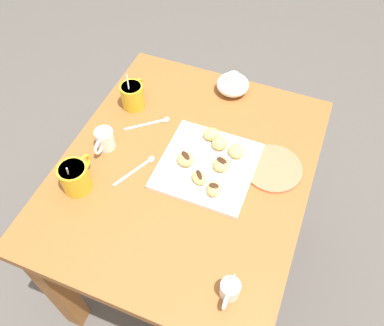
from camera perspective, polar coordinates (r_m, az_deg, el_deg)
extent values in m
plane|color=#514C47|center=(1.90, -0.69, -13.57)|extent=(8.00, 8.00, 0.00)
cube|color=#935628|center=(1.28, -1.00, -1.11)|extent=(0.93, 0.78, 0.04)
cube|color=#935628|center=(1.78, 14.14, -1.13)|extent=(0.07, 0.07, 0.68)
cube|color=#935628|center=(1.56, -18.68, -16.60)|extent=(0.07, 0.07, 0.68)
cube|color=#935628|center=(1.89, -5.43, 4.87)|extent=(0.07, 0.07, 0.68)
cube|color=white|center=(1.26, 2.21, -0.41)|extent=(0.29, 0.29, 0.02)
cylinder|color=gold|center=(1.24, -16.40, -2.06)|extent=(0.09, 0.09, 0.09)
torus|color=gold|center=(1.26, -15.17, -0.05)|extent=(0.06, 0.01, 0.06)
cylinder|color=#331E11|center=(1.20, -16.84, -0.94)|extent=(0.08, 0.08, 0.01)
cylinder|color=silver|center=(1.20, -17.22, -1.71)|extent=(0.03, 0.04, 0.12)
cylinder|color=gold|center=(1.43, -8.52, 9.47)|extent=(0.08, 0.08, 0.09)
torus|color=gold|center=(1.46, -7.64, 10.88)|extent=(0.06, 0.01, 0.06)
cylinder|color=#331E11|center=(1.41, -8.71, 10.63)|extent=(0.07, 0.07, 0.01)
cylinder|color=silver|center=(1.40, -8.99, 10.08)|extent=(0.04, 0.03, 0.12)
cylinder|color=white|center=(1.32, -12.34, 3.37)|extent=(0.06, 0.06, 0.07)
cone|color=white|center=(1.32, -11.94, 4.98)|extent=(0.02, 0.02, 0.02)
torus|color=white|center=(1.30, -13.21, 2.21)|extent=(0.05, 0.01, 0.05)
cylinder|color=white|center=(1.30, -12.57, 4.22)|extent=(0.05, 0.05, 0.01)
ellipsoid|color=white|center=(1.49, 5.86, 11.11)|extent=(0.12, 0.12, 0.07)
sphere|color=silver|center=(1.47, 5.93, 11.77)|extent=(0.07, 0.07, 0.07)
ellipsoid|color=green|center=(1.47, 6.16, 12.65)|extent=(0.02, 0.03, 0.01)
cylinder|color=white|center=(1.06, 5.46, -17.55)|extent=(0.05, 0.05, 0.05)
cone|color=white|center=(1.05, 5.98, -16.04)|extent=(0.02, 0.02, 0.02)
torus|color=white|center=(1.04, 4.81, -19.25)|extent=(0.04, 0.01, 0.04)
cylinder|color=#381E11|center=(1.04, 5.55, -17.16)|extent=(0.04, 0.04, 0.01)
cylinder|color=#E5704C|center=(1.29, 11.48, -0.72)|extent=(0.19, 0.19, 0.01)
cube|color=silver|center=(1.39, -6.69, 5.48)|extent=(0.10, 0.12, 0.00)
ellipsoid|color=silver|center=(1.40, -3.71, 6.23)|extent=(0.03, 0.02, 0.01)
cube|color=silver|center=(1.27, -8.48, -1.31)|extent=(0.14, 0.07, 0.00)
ellipsoid|color=silver|center=(1.29, -5.87, 0.55)|extent=(0.03, 0.02, 0.01)
ellipsoid|color=#E5B260|center=(1.24, 4.24, -0.18)|extent=(0.06, 0.05, 0.04)
ellipsoid|color=#381E11|center=(1.22, 4.30, 0.37)|extent=(0.03, 0.04, 0.00)
ellipsoid|color=#E5B260|center=(1.25, -1.03, 0.60)|extent=(0.06, 0.06, 0.04)
ellipsoid|color=#381E11|center=(1.23, -1.05, 1.16)|extent=(0.04, 0.04, 0.00)
ellipsoid|color=#E5B260|center=(1.21, 1.04, -2.12)|extent=(0.06, 0.07, 0.03)
ellipsoid|color=#381E11|center=(1.19, 1.05, -1.67)|extent=(0.04, 0.03, 0.00)
ellipsoid|color=#E5B260|center=(1.18, 3.13, -3.72)|extent=(0.06, 0.05, 0.03)
ellipsoid|color=#381E11|center=(1.17, 3.17, -3.25)|extent=(0.02, 0.03, 0.00)
ellipsoid|color=#E5B260|center=(1.28, 6.42, 1.72)|extent=(0.08, 0.08, 0.03)
ellipsoid|color=#E5B260|center=(1.31, 2.80, 4.16)|extent=(0.07, 0.07, 0.04)
ellipsoid|color=#E5B260|center=(1.29, 4.02, 2.86)|extent=(0.07, 0.07, 0.04)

